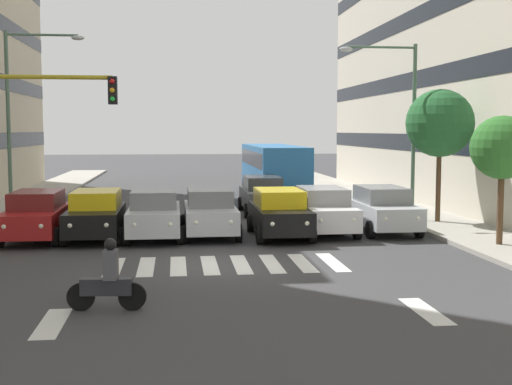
{
  "coord_description": "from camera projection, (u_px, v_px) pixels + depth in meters",
  "views": [
    {
      "loc": [
        1.4,
        19.13,
        3.86
      ],
      "look_at": [
        -1.37,
        -4.06,
        1.7
      ],
      "focal_mm": 47.44,
      "sensor_mm": 36.0,
      "label": 1
    }
  ],
  "objects": [
    {
      "name": "car_1",
      "position": [
        323.0,
        210.0,
        25.21
      ],
      "size": [
        2.02,
        4.44,
        1.72
      ],
      "color": "silver",
      "rests_on": "ground_plane"
    },
    {
      "name": "car_0",
      "position": [
        382.0,
        209.0,
        25.59
      ],
      "size": [
        2.02,
        4.44,
        1.72
      ],
      "color": "#B2B7BC",
      "rests_on": "ground_plane"
    },
    {
      "name": "traffic_light_gantry",
      "position": [
        1.0,
        136.0,
        18.36
      ],
      "size": [
        4.5,
        0.36,
        5.5
      ],
      "color": "#AD991E",
      "rests_on": "ground_plane"
    },
    {
      "name": "crosswalk_markings",
      "position": [
        225.0,
        265.0,
        19.44
      ],
      "size": [
        6.75,
        2.8,
        0.01
      ],
      "color": "silver",
      "rests_on": "ground_plane"
    },
    {
      "name": "car_2",
      "position": [
        279.0,
        213.0,
        24.39
      ],
      "size": [
        2.02,
        4.44,
        1.72
      ],
      "color": "black",
      "rests_on": "ground_plane"
    },
    {
      "name": "street_lamp_right",
      "position": [
        21.0,
        104.0,
        28.51
      ],
      "size": [
        3.31,
        0.28,
        7.85
      ],
      "color": "#4C6B56",
      "rests_on": "sidewalk_right"
    },
    {
      "name": "car_5",
      "position": [
        96.0,
        214.0,
        23.97
      ],
      "size": [
        2.02,
        4.44,
        1.72
      ],
      "color": "black",
      "rests_on": "ground_plane"
    },
    {
      "name": "car_4",
      "position": [
        154.0,
        214.0,
        24.14
      ],
      "size": [
        2.02,
        4.44,
        1.72
      ],
      "color": "#B2B7BC",
      "rests_on": "ground_plane"
    },
    {
      "name": "street_lamp_left",
      "position": [
        401.0,
        112.0,
        27.73
      ],
      "size": [
        3.26,
        0.28,
        7.21
      ],
      "color": "#4C6B56",
      "rests_on": "sidewalk_left"
    },
    {
      "name": "car_row2_0",
      "position": [
        263.0,
        195.0,
        31.29
      ],
      "size": [
        2.02,
        4.44,
        1.72
      ],
      "color": "#474C51",
      "rests_on": "ground_plane"
    },
    {
      "name": "car_3",
      "position": [
        210.0,
        212.0,
        24.64
      ],
      "size": [
        2.02,
        4.44,
        1.72
      ],
      "color": "#B2B7BC",
      "rests_on": "ground_plane"
    },
    {
      "name": "street_tree_0",
      "position": [
        502.0,
        148.0,
        21.77
      ],
      "size": [
        2.06,
        2.06,
        4.19
      ],
      "color": "#513823",
      "rests_on": "sidewalk_left"
    },
    {
      "name": "bus_behind_traffic",
      "position": [
        273.0,
        166.0,
        37.96
      ],
      "size": [
        2.78,
        10.5,
        3.0
      ],
      "color": "#286BAD",
      "rests_on": "ground_plane"
    },
    {
      "name": "street_tree_1",
      "position": [
        440.0,
        124.0,
        27.28
      ],
      "size": [
        2.74,
        2.74,
        5.36
      ],
      "color": "#513823",
      "rests_on": "sidewalk_left"
    },
    {
      "name": "ground_plane",
      "position": [
        225.0,
        265.0,
        19.44
      ],
      "size": [
        180.0,
        180.0,
        0.0
      ],
      "primitive_type": "plane",
      "color": "#38383A"
    },
    {
      "name": "lane_arrow_0",
      "position": [
        426.0,
        311.0,
        14.46
      ],
      "size": [
        0.5,
        2.2,
        0.01
      ],
      "primitive_type": "cube",
      "color": "silver",
      "rests_on": "ground_plane"
    },
    {
      "name": "lane_arrow_1",
      "position": [
        52.0,
        323.0,
        13.54
      ],
      "size": [
        0.5,
        2.2,
        0.01
      ],
      "primitive_type": "cube",
      "color": "silver",
      "rests_on": "ground_plane"
    },
    {
      "name": "motorcycle_with_rider",
      "position": [
        108.0,
        281.0,
        14.45
      ],
      "size": [
        1.7,
        0.38,
        1.57
      ],
      "color": "black",
      "rests_on": "ground_plane"
    },
    {
      "name": "car_6",
      "position": [
        37.0,
        215.0,
        23.74
      ],
      "size": [
        2.02,
        4.44,
        1.72
      ],
      "color": "maroon",
      "rests_on": "ground_plane"
    }
  ]
}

